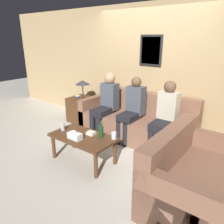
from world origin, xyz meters
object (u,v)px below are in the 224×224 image
object	(u,v)px
couch_side	(192,179)
wine_bottle	(101,131)
couch_main	(137,122)
person_right	(165,114)
teddy_bear	(145,180)
coffee_table	(83,139)
person_left	(106,101)
drinking_glass	(114,135)
person_middle	(132,107)

from	to	relation	value
couch_side	wine_bottle	bearing A→B (deg)	89.52
couch_main	person_right	xyz separation A→B (m)	(0.67, -0.19, 0.37)
wine_bottle	teddy_bear	distance (m)	1.00
couch_side	coffee_table	xyz separation A→B (m)	(-1.72, -0.14, 0.08)
couch_main	coffee_table	distance (m)	1.36
couch_side	person_right	size ratio (longest dim) A/B	1.17
person_left	wine_bottle	bearing A→B (deg)	-55.59
drinking_glass	teddy_bear	size ratio (longest dim) A/B	0.37
coffee_table	wine_bottle	xyz separation A→B (m)	(0.26, 0.15, 0.16)
drinking_glass	couch_side	bearing A→B (deg)	-3.70
couch_main	couch_side	bearing A→B (deg)	-38.47
wine_bottle	person_right	xyz separation A→B (m)	(0.62, 1.00, 0.13)
couch_side	teddy_bear	xyz separation A→B (m)	(-0.57, -0.15, -0.18)
coffee_table	person_left	world-z (taller)	person_left
couch_side	coffee_table	world-z (taller)	couch_side
couch_side	drinking_glass	size ratio (longest dim) A/B	13.46
coffee_table	wine_bottle	size ratio (longest dim) A/B	3.98
coffee_table	person_right	xyz separation A→B (m)	(0.88, 1.15, 0.29)
couch_side	person_right	world-z (taller)	person_right
coffee_table	person_right	size ratio (longest dim) A/B	0.85
drinking_glass	wine_bottle	bearing A→B (deg)	-161.06
person_middle	couch_main	bearing A→B (deg)	84.37
drinking_glass	person_right	distance (m)	1.04
wine_bottle	drinking_glass	xyz separation A→B (m)	(0.20, 0.07, -0.05)
person_right	couch_main	bearing A→B (deg)	164.40
couch_side	person_left	bearing A→B (deg)	64.93
couch_main	coffee_table	xyz separation A→B (m)	(-0.21, -1.34, 0.08)
person_middle	teddy_bear	bearing A→B (deg)	-51.31
couch_main	couch_side	xyz separation A→B (m)	(1.51, -1.20, 0.00)
person_middle	teddy_bear	size ratio (longest dim) A/B	4.24
couch_main	person_right	world-z (taller)	person_right
drinking_glass	person_right	bearing A→B (deg)	65.74
coffee_table	wine_bottle	world-z (taller)	wine_bottle
person_middle	person_right	bearing A→B (deg)	-2.59
couch_side	wine_bottle	distance (m)	1.48
couch_side	drinking_glass	world-z (taller)	couch_side
person_middle	couch_side	bearing A→B (deg)	-34.37
couch_side	person_middle	world-z (taller)	person_middle
drinking_glass	person_middle	size ratio (longest dim) A/B	0.09
wine_bottle	teddy_bear	xyz separation A→B (m)	(0.89, -0.16, -0.43)
person_middle	drinking_glass	bearing A→B (deg)	-74.45
drinking_glass	person_middle	bearing A→B (deg)	105.55
person_middle	person_right	world-z (taller)	person_right
drinking_glass	person_middle	world-z (taller)	person_middle
drinking_glass	person_right	size ratio (longest dim) A/B	0.09
person_right	teddy_bear	size ratio (longest dim) A/B	4.27
couch_side	wine_bottle	size ratio (longest dim) A/B	5.51
drinking_glass	person_left	bearing A→B (deg)	133.72
person_right	teddy_bear	distance (m)	1.32
couch_side	person_middle	distance (m)	1.89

